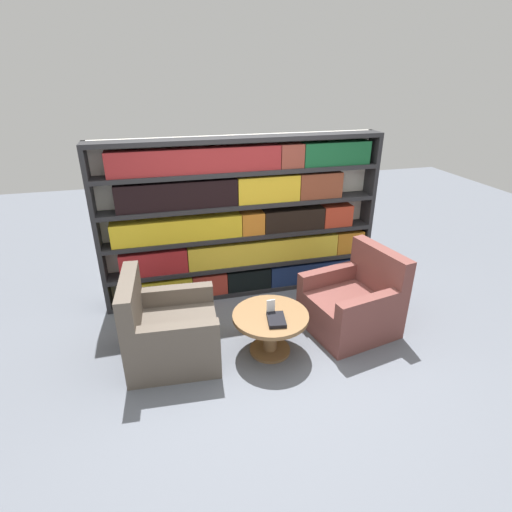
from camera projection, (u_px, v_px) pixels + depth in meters
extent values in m
plane|color=slate|center=(274.00, 355.00, 3.99)|extent=(14.00, 14.00, 0.00)
cube|color=silver|center=(240.00, 216.00, 4.86)|extent=(3.32, 0.05, 1.93)
cube|color=#262628|center=(97.00, 233.00, 4.37)|extent=(0.05, 0.30, 1.93)
cube|color=#262628|center=(366.00, 209.00, 5.12)|extent=(0.05, 0.30, 1.93)
cube|color=#262628|center=(243.00, 289.00, 5.14)|extent=(3.22, 0.30, 0.05)
cube|color=#262628|center=(243.00, 263.00, 4.99)|extent=(3.22, 0.30, 0.05)
cube|color=#262628|center=(243.00, 235.00, 4.83)|extent=(3.22, 0.30, 0.05)
cube|color=#262628|center=(242.00, 204.00, 4.67)|extent=(3.22, 0.30, 0.05)
cube|color=#262628|center=(242.00, 172.00, 4.50)|extent=(3.22, 0.30, 0.05)
cube|color=#262628|center=(241.00, 139.00, 4.35)|extent=(3.22, 0.30, 0.05)
cube|color=gold|center=(156.00, 289.00, 4.81)|extent=(0.86, 0.20, 0.27)
cube|color=#AD362A|center=(210.00, 283.00, 4.95)|extent=(0.42, 0.20, 0.27)
cube|color=black|center=(248.00, 278.00, 5.07)|extent=(0.55, 0.20, 0.27)
cube|color=navy|center=(310.00, 270.00, 5.26)|extent=(1.12, 0.20, 0.27)
cube|color=#A72125|center=(154.00, 262.00, 4.65)|extent=(0.77, 0.20, 0.28)
cube|color=gold|center=(264.00, 250.00, 4.96)|extent=(1.89, 0.20, 0.28)
cube|color=#C7761E|center=(348.00, 241.00, 5.22)|extent=(0.36, 0.20, 0.28)
cube|color=gold|center=(178.00, 229.00, 4.56)|extent=(1.47, 0.20, 0.26)
cube|color=orange|center=(252.00, 223.00, 4.77)|extent=(0.27, 0.20, 0.26)
cube|color=black|center=(293.00, 219.00, 4.89)|extent=(0.76, 0.20, 0.26)
cube|color=#B43721|center=(336.00, 215.00, 5.02)|extent=(0.37, 0.20, 0.26)
cube|color=black|center=(177.00, 195.00, 4.40)|extent=(1.33, 0.20, 0.30)
cube|color=gold|center=(268.00, 188.00, 4.64)|extent=(0.73, 0.20, 0.30)
cube|color=brown|center=(319.00, 185.00, 4.79)|extent=(0.53, 0.20, 0.30)
cube|color=maroon|center=(196.00, 160.00, 4.30)|extent=(1.87, 0.20, 0.27)
cube|color=brown|center=(291.00, 155.00, 4.54)|extent=(0.27, 0.20, 0.27)
cube|color=#15542C|center=(335.00, 153.00, 4.67)|extent=(0.82, 0.20, 0.27)
cube|color=brown|center=(174.00, 339.00, 3.88)|extent=(0.90, 0.86, 0.41)
cube|color=brown|center=(130.00, 303.00, 3.63)|extent=(0.19, 0.81, 0.48)
cube|color=brown|center=(179.00, 334.00, 3.46)|extent=(0.71, 0.17, 0.18)
cube|color=brown|center=(178.00, 295.00, 4.07)|extent=(0.71, 0.17, 0.18)
cube|color=brown|center=(349.00, 312.00, 4.31)|extent=(0.99, 0.95, 0.41)
cube|color=brown|center=(380.00, 269.00, 4.26)|extent=(0.29, 0.81, 0.48)
cube|color=brown|center=(327.00, 276.00, 4.43)|extent=(0.72, 0.25, 0.18)
cube|color=brown|center=(368.00, 306.00, 3.87)|extent=(0.72, 0.25, 0.18)
cylinder|color=brown|center=(270.00, 335.00, 3.96)|extent=(0.13, 0.13, 0.40)
cylinder|color=brown|center=(270.00, 350.00, 4.04)|extent=(0.41, 0.41, 0.03)
cylinder|color=brown|center=(271.00, 316.00, 3.87)|extent=(0.74, 0.74, 0.04)
cube|color=black|center=(271.00, 314.00, 3.85)|extent=(0.05, 0.06, 0.01)
cube|color=white|center=(271.00, 307.00, 3.82)|extent=(0.08, 0.01, 0.16)
cube|color=black|center=(276.00, 320.00, 3.74)|extent=(0.20, 0.27, 0.04)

